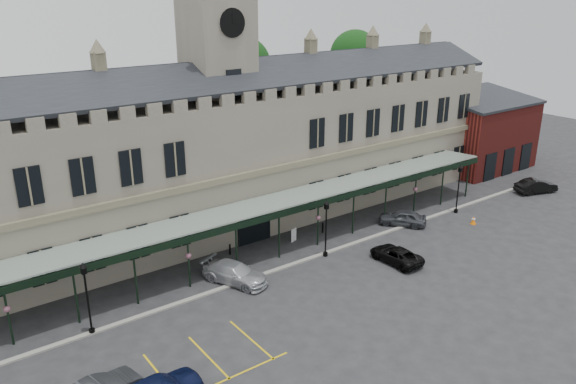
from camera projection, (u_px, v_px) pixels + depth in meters
ground at (338, 294)px, 40.05m from camera, size 140.00×140.00×0.00m
station_building at (222, 157)px, 49.90m from camera, size 60.00×10.36×17.30m
clock_tower at (219, 81)px, 47.71m from camera, size 5.60×5.60×24.80m
canopy at (277, 229)px, 44.89m from camera, size 50.00×4.10×4.30m
brick_annex at (481, 134)px, 67.39m from camera, size 12.40×8.36×9.23m
kerb at (292, 264)px, 44.20m from camera, size 60.00×0.40×0.12m
parking_markings at (165, 381)px, 31.12m from camera, size 16.00×6.00×0.01m
tree_behind_mid at (242, 67)px, 59.08m from camera, size 6.00×6.00×16.00m
tree_behind_right at (355, 56)px, 67.99m from camera, size 6.00×6.00×16.00m
lamp_post_left at (87, 292)px, 34.44m from camera, size 0.47×0.47×5.00m
lamp_post_mid at (326, 223)px, 44.81m from camera, size 0.46×0.46×4.85m
lamp_post_right at (459, 184)px, 53.67m from camera, size 0.46×0.46×4.90m
traffic_cone at (473, 220)px, 51.84m from camera, size 0.49×0.49×0.78m
sign_board at (294, 235)px, 48.24m from camera, size 0.67×0.25×1.17m
bollard_left at (230, 249)px, 45.90m from camera, size 0.16×0.16×0.89m
bollard_right at (323, 228)px, 49.97m from camera, size 0.17×0.17×0.96m
car_taxi at (235, 273)px, 41.41m from camera, size 4.07×5.62×1.51m
car_van at (396, 255)px, 44.52m from camera, size 2.24×4.61×1.26m
car_right_a at (403, 218)px, 51.51m from camera, size 4.00×4.45×1.46m
car_right_b at (536, 186)px, 59.72m from camera, size 4.84×2.96×1.51m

